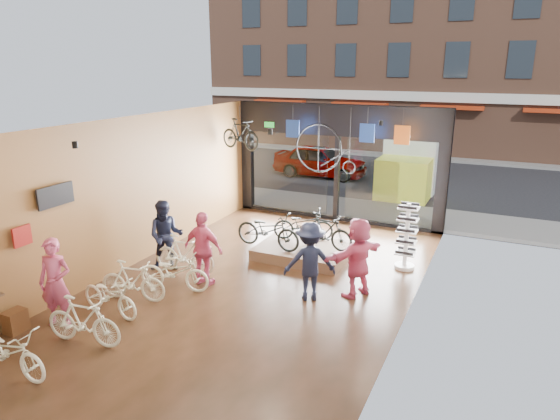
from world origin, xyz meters
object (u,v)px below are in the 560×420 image
Objects in this scene: customer_3 at (310,261)px; sunglasses_rack at (407,236)px; box_truck at (413,162)px; display_bike_mid at (325,231)px; floor_bike_5 at (184,254)px; customer_0 at (56,283)px; display_bike_right at (303,225)px; floor_bike_2 at (110,296)px; floor_bike_4 at (174,272)px; hung_bike at (240,134)px; penny_farthing at (328,151)px; customer_5 at (358,257)px; street_car at (320,161)px; floor_bike_0 at (9,351)px; customer_1 at (166,236)px; display_bike_left at (268,230)px; floor_bike_1 at (83,321)px; floor_bike_3 at (133,281)px; customer_2 at (204,249)px; display_platform at (304,251)px.

sunglasses_rack is (1.57, 2.63, -0.03)m from customer_3.
box_truck reaches higher than display_bike_mid.
customer_0 is at bearing 160.68° from floor_bike_5.
floor_bike_5 is 0.98× the size of display_bike_right.
floor_bike_2 is 1.60m from floor_bike_4.
hung_bike is (0.14, 7.23, 2.02)m from customer_0.
floor_bike_4 is 6.23m from penny_farthing.
floor_bike_4 is 0.92× the size of customer_5.
street_car is 2.57× the size of floor_bike_0.
display_bike_left is at bearing 12.21° from customer_1.
floor_bike_2 is 0.95× the size of display_bike_right.
floor_bike_1 is 6.52m from display_bike_right.
display_bike_left is at bearing -35.83° from floor_bike_3.
customer_2 is at bearing -19.17° from customer_3.
floor_bike_1 is at bearing -15.44° from customer_5.
customer_3 is (1.29, -2.76, 0.15)m from display_bike_right.
display_platform is at bearing -91.86° from customer_3.
display_bike_mid is at bearing -94.54° from box_truck.
customer_5 is (1.96, -1.63, 0.76)m from display_platform.
floor_bike_1 is 3.23m from customer_2.
customer_3 is at bearing -64.71° from display_platform.
floor_bike_5 is 3.38m from customer_3.
customer_5 is at bearing -107.96° from display_bike_left.
penny_farthing is (2.03, 4.71, 2.01)m from floor_bike_5.
display_platform is 1.51× the size of display_bike_mid.
box_truck is at bearing 55.17° from customer_0.
customer_2 is at bearing -46.83° from floor_bike_3.
floor_bike_3 is at bearing -106.26° from box_truck.
customer_5 is (4.39, 2.33, 0.45)m from floor_bike_3.
display_bike_left is 2.21m from customer_2.
floor_bike_0 is at bearing 144.68° from display_bike_right.
sunglasses_rack is (4.67, 6.13, 0.38)m from floor_bike_1.
hung_bike reaches higher than customer_0.
display_platform is at bearing -42.44° from floor_bike_3.
customer_5 is at bearing -21.97° from customer_1.
customer_5 is at bearing 19.32° from customer_0.
sunglasses_rack reaches higher than floor_bike_3.
street_car is 2.49× the size of sunglasses_rack.
display_bike_right is at bearing 68.26° from display_bike_mid.
penny_farthing reaches higher than customer_5.
floor_bike_5 is at bearing 135.33° from display_bike_mid.
customer_0 is at bearing 148.63° from floor_bike_2.
floor_bike_4 is 0.70× the size of display_platform.
floor_bike_2 is at bearing 163.05° from display_bike_left.
customer_1 is 1.39m from customer_2.
customer_1 is (-4.03, -10.85, -0.27)m from box_truck.
penny_farthing reaches higher than display_bike_right.
sunglasses_rack is (2.07, 0.30, 0.08)m from display_bike_mid.
hung_bike is (-2.90, 1.80, 2.78)m from display_platform.
display_bike_left is (2.31, -10.10, 0.06)m from street_car.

